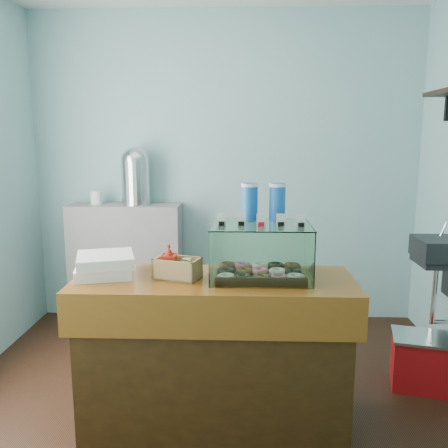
{
  "coord_description": "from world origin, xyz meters",
  "views": [
    {
      "loc": [
        0.15,
        -2.85,
        1.69
      ],
      "look_at": [
        0.05,
        -0.15,
        1.2
      ],
      "focal_mm": 38.0,
      "sensor_mm": 36.0,
      "label": 1
    }
  ],
  "objects_px": {
    "counter": "(214,351)",
    "display_case": "(261,248)",
    "coffee_urn": "(136,174)",
    "red_cooler": "(423,361)"
  },
  "relations": [
    {
      "from": "counter",
      "to": "display_case",
      "type": "distance_m",
      "value": 0.67
    },
    {
      "from": "display_case",
      "to": "coffee_urn",
      "type": "relative_size",
      "value": 1.1
    },
    {
      "from": "red_cooler",
      "to": "counter",
      "type": "bearing_deg",
      "value": -148.11
    },
    {
      "from": "coffee_urn",
      "to": "red_cooler",
      "type": "xyz_separation_m",
      "value": [
        2.19,
        -1.12,
        -1.19
      ]
    },
    {
      "from": "display_case",
      "to": "coffee_urn",
      "type": "height_order",
      "value": "coffee_urn"
    },
    {
      "from": "display_case",
      "to": "red_cooler",
      "type": "bearing_deg",
      "value": 19.45
    },
    {
      "from": "counter",
      "to": "red_cooler",
      "type": "distance_m",
      "value": 1.5
    },
    {
      "from": "counter",
      "to": "display_case",
      "type": "xyz_separation_m",
      "value": [
        0.27,
        0.07,
        0.61
      ]
    },
    {
      "from": "display_case",
      "to": "red_cooler",
      "type": "distance_m",
      "value": 1.49
    },
    {
      "from": "red_cooler",
      "to": "display_case",
      "type": "bearing_deg",
      "value": -147.17
    }
  ]
}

